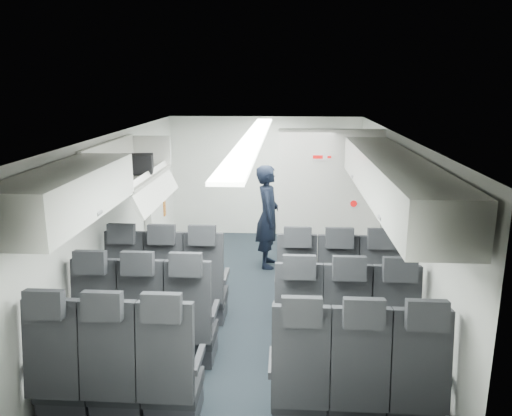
# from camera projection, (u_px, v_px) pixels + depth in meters

# --- Properties ---
(cabin_shell) EXTENTS (3.41, 6.01, 2.16)m
(cabin_shell) POSITION_uv_depth(u_px,v_px,m) (254.00, 218.00, 6.11)
(cabin_shell) COLOR black
(cabin_shell) RESTS_ON ground
(seat_row_front) EXTENTS (3.33, 0.56, 1.24)m
(seat_row_front) POSITION_uv_depth(u_px,v_px,m) (251.00, 290.00, 5.77)
(seat_row_front) COLOR black
(seat_row_front) RESTS_ON cabin_shell
(seat_row_mid) EXTENTS (3.33, 0.56, 1.24)m
(seat_row_mid) POSITION_uv_depth(u_px,v_px,m) (244.00, 327.00, 4.90)
(seat_row_mid) COLOR black
(seat_row_mid) RESTS_ON cabin_shell
(seat_row_rear) EXTENTS (3.33, 0.56, 1.24)m
(seat_row_rear) POSITION_uv_depth(u_px,v_px,m) (235.00, 381.00, 4.03)
(seat_row_rear) COLOR black
(seat_row_rear) RESTS_ON cabin_shell
(overhead_bin_left_rear) EXTENTS (0.53, 1.80, 0.40)m
(overhead_bin_left_rear) POSITION_uv_depth(u_px,v_px,m) (67.00, 194.00, 4.08)
(overhead_bin_left_rear) COLOR white
(overhead_bin_left_rear) RESTS_ON cabin_shell
(overhead_bin_left_front_open) EXTENTS (0.64, 1.70, 0.72)m
(overhead_bin_left_front_open) POSITION_uv_depth(u_px,v_px,m) (129.00, 171.00, 5.80)
(overhead_bin_left_front_open) COLOR #9E9E93
(overhead_bin_left_front_open) RESTS_ON cabin_shell
(overhead_bin_right_rear) EXTENTS (0.53, 1.80, 0.40)m
(overhead_bin_right_rear) POSITION_uv_depth(u_px,v_px,m) (415.00, 199.00, 3.91)
(overhead_bin_right_rear) COLOR white
(overhead_bin_right_rear) RESTS_ON cabin_shell
(overhead_bin_right_front) EXTENTS (0.53, 1.70, 0.40)m
(overhead_bin_right_front) POSITION_uv_depth(u_px,v_px,m) (377.00, 163.00, 5.60)
(overhead_bin_right_front) COLOR white
(overhead_bin_right_front) RESTS_ON cabin_shell
(bulkhead_partition) EXTENTS (1.40, 0.15, 2.13)m
(bulkhead_partition) POSITION_uv_depth(u_px,v_px,m) (329.00, 207.00, 6.83)
(bulkhead_partition) COLOR white
(bulkhead_partition) RESTS_ON cabin_shell
(galley_unit) EXTENTS (0.85, 0.52, 1.90)m
(galley_unit) POSITION_uv_depth(u_px,v_px,m) (318.00, 187.00, 8.72)
(galley_unit) COLOR #939399
(galley_unit) RESTS_ON cabin_shell
(boarding_door) EXTENTS (0.12, 1.27, 1.86)m
(boarding_door) POSITION_uv_depth(u_px,v_px,m) (156.00, 200.00, 7.75)
(boarding_door) COLOR silver
(boarding_door) RESTS_ON cabin_shell
(flight_attendant) EXTENTS (0.38, 0.57, 1.56)m
(flight_attendant) POSITION_uv_depth(u_px,v_px,m) (268.00, 216.00, 7.49)
(flight_attendant) COLOR black
(flight_attendant) RESTS_ON ground
(carry_on_bag) EXTENTS (0.41, 0.32, 0.22)m
(carry_on_bag) POSITION_uv_depth(u_px,v_px,m) (137.00, 164.00, 5.89)
(carry_on_bag) COLOR black
(carry_on_bag) RESTS_ON overhead_bin_left_front_open
(papers) EXTENTS (0.18, 0.06, 0.13)m
(papers) POSITION_uv_depth(u_px,v_px,m) (281.00, 198.00, 7.36)
(papers) COLOR white
(papers) RESTS_ON flight_attendant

